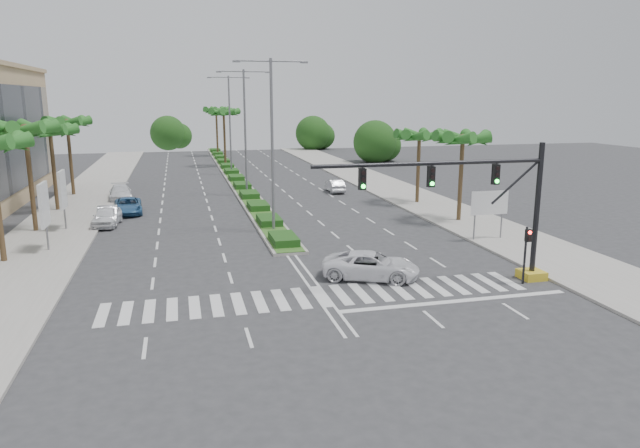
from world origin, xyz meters
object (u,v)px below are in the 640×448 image
(car_parked_b, at_px, (108,215))
(car_right, at_px, (335,186))
(car_parked_a, at_px, (107,217))
(car_parked_c, at_px, (128,206))
(car_crossing, at_px, (371,265))
(car_parked_d, at_px, (120,193))

(car_parked_b, relative_size, car_right, 1.05)
(car_parked_a, height_order, car_parked_c, car_parked_a)
(car_right, bearing_deg, car_crossing, 80.96)
(car_parked_a, bearing_deg, car_right, 34.12)
(car_crossing, bearing_deg, car_parked_d, 51.46)
(car_right, bearing_deg, car_parked_c, 21.03)
(car_parked_b, xyz_separation_m, car_parked_d, (0.00, 10.79, 0.02))
(car_parked_d, relative_size, car_crossing, 0.94)
(car_parked_b, height_order, car_crossing, car_crossing)
(car_parked_b, height_order, car_right, car_parked_b)
(car_crossing, height_order, car_right, car_crossing)
(car_parked_d, bearing_deg, car_crossing, -67.50)
(car_parked_c, height_order, car_parked_d, car_parked_d)
(car_parked_a, relative_size, car_parked_b, 1.02)
(car_parked_d, relative_size, car_right, 1.22)
(car_crossing, relative_size, car_right, 1.30)
(car_parked_b, distance_m, car_right, 23.23)
(car_parked_d, bearing_deg, car_parked_a, -95.56)
(car_parked_c, bearing_deg, car_parked_a, -109.40)
(car_parked_c, xyz_separation_m, car_crossing, (13.87, -21.33, 0.06))
(car_parked_b, height_order, car_parked_d, car_parked_d)
(car_parked_b, relative_size, car_parked_d, 0.86)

